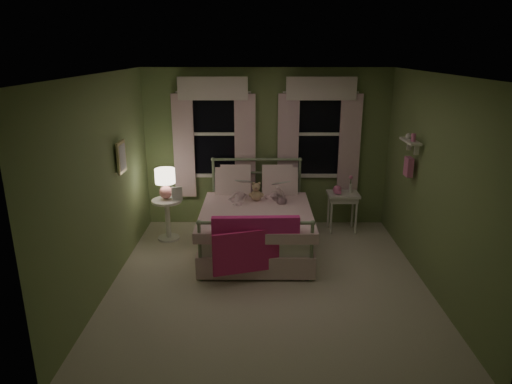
{
  "coord_description": "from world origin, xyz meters",
  "views": [
    {
      "loc": [
        -0.13,
        -5.29,
        2.87
      ],
      "look_at": [
        -0.16,
        0.66,
        1.0
      ],
      "focal_mm": 32.0,
      "sensor_mm": 36.0,
      "label": 1
    }
  ],
  "objects_px": {
    "child_right": "(275,181)",
    "table_lamp": "(165,181)",
    "nightstand_left": "(167,214)",
    "nightstand_right": "(343,199)",
    "bed": "(256,225)",
    "child_left": "(238,178)",
    "teddy_bear": "(256,193)"
  },
  "relations": [
    {
      "from": "child_left",
      "to": "table_lamp",
      "type": "height_order",
      "value": "child_left"
    },
    {
      "from": "child_left",
      "to": "nightstand_left",
      "type": "xyz_separation_m",
      "value": [
        -1.11,
        -0.06,
        -0.57
      ]
    },
    {
      "from": "child_right",
      "to": "table_lamp",
      "type": "xyz_separation_m",
      "value": [
        -1.67,
        -0.06,
        0.02
      ]
    },
    {
      "from": "nightstand_left",
      "to": "table_lamp",
      "type": "xyz_separation_m",
      "value": [
        -0.0,
        0.0,
        0.54
      ]
    },
    {
      "from": "bed",
      "to": "child_left",
      "type": "xyz_separation_m",
      "value": [
        -0.28,
        0.42,
        0.6
      ]
    },
    {
      "from": "teddy_bear",
      "to": "table_lamp",
      "type": "height_order",
      "value": "table_lamp"
    },
    {
      "from": "bed",
      "to": "teddy_bear",
      "type": "xyz_separation_m",
      "value": [
        0.0,
        0.26,
        0.41
      ]
    },
    {
      "from": "table_lamp",
      "to": "nightstand_right",
      "type": "xyz_separation_m",
      "value": [
        2.79,
        0.35,
        -0.4
      ]
    },
    {
      "from": "bed",
      "to": "child_right",
      "type": "relative_size",
      "value": 2.76
    },
    {
      "from": "bed",
      "to": "teddy_bear",
      "type": "distance_m",
      "value": 0.49
    },
    {
      "from": "nightstand_left",
      "to": "nightstand_right",
      "type": "height_order",
      "value": "same"
    },
    {
      "from": "teddy_bear",
      "to": "child_right",
      "type": "bearing_deg",
      "value": 29.5
    },
    {
      "from": "child_right",
      "to": "nightstand_right",
      "type": "height_order",
      "value": "child_right"
    },
    {
      "from": "child_left",
      "to": "bed",
      "type": "bearing_deg",
      "value": 124.13
    },
    {
      "from": "child_right",
      "to": "table_lamp",
      "type": "bearing_deg",
      "value": -13.6
    },
    {
      "from": "child_right",
      "to": "table_lamp",
      "type": "relative_size",
      "value": 1.56
    },
    {
      "from": "nightstand_left",
      "to": "table_lamp",
      "type": "bearing_deg",
      "value": 135.0
    },
    {
      "from": "teddy_bear",
      "to": "child_left",
      "type": "bearing_deg",
      "value": 150.5
    },
    {
      "from": "child_right",
      "to": "nightstand_right",
      "type": "bearing_deg",
      "value": 179.04
    },
    {
      "from": "child_right",
      "to": "nightstand_right",
      "type": "xyz_separation_m",
      "value": [
        1.12,
        0.29,
        -0.39
      ]
    },
    {
      "from": "bed",
      "to": "child_left",
      "type": "bearing_deg",
      "value": 123.6
    },
    {
      "from": "bed",
      "to": "table_lamp",
      "type": "distance_m",
      "value": 1.54
    },
    {
      "from": "child_left",
      "to": "table_lamp",
      "type": "relative_size",
      "value": 1.76
    },
    {
      "from": "table_lamp",
      "to": "bed",
      "type": "bearing_deg",
      "value": -14.61
    },
    {
      "from": "child_left",
      "to": "teddy_bear",
      "type": "bearing_deg",
      "value": 151.04
    },
    {
      "from": "teddy_bear",
      "to": "table_lamp",
      "type": "xyz_separation_m",
      "value": [
        -1.39,
        0.1,
        0.16
      ]
    },
    {
      "from": "bed",
      "to": "child_right",
      "type": "height_order",
      "value": "child_right"
    },
    {
      "from": "teddy_bear",
      "to": "nightstand_left",
      "type": "distance_m",
      "value": 1.44
    },
    {
      "from": "child_right",
      "to": "nightstand_left",
      "type": "bearing_deg",
      "value": -13.6
    },
    {
      "from": "table_lamp",
      "to": "nightstand_right",
      "type": "height_order",
      "value": "table_lamp"
    },
    {
      "from": "nightstand_left",
      "to": "table_lamp",
      "type": "distance_m",
      "value": 0.54
    },
    {
      "from": "child_right",
      "to": "nightstand_right",
      "type": "relative_size",
      "value": 1.15
    }
  ]
}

